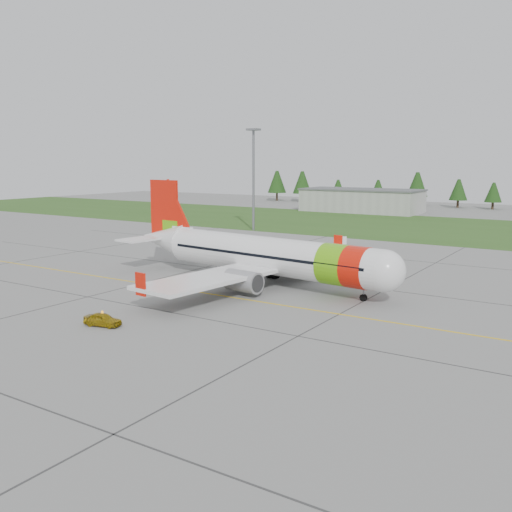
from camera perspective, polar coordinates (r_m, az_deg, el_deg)
The scene contains 9 objects.
ground at distance 52.08m, azimuth -5.54°, elevation -6.20°, with size 320.00×320.00×0.00m, color gray.
aircraft at distance 65.35m, azimuth 0.79°, elevation 0.06°, with size 38.18×35.42×11.58m.
follow_me_car at distance 50.74m, azimuth -15.14°, elevation -4.95°, with size 1.35×1.14×3.36m, color yellow.
service_van at distance 95.57m, azimuth 8.57°, elevation 2.40°, with size 1.68×1.59×4.81m, color silver.
grass_strip at distance 125.99m, azimuth 18.24°, elevation 2.63°, with size 320.00×50.00×0.03m, color #30561E.
taxi_guideline at distance 58.35m, azimuth -0.66°, elevation -4.42°, with size 120.00×0.25×0.02m, color gold.
hangar_west at distance 161.70m, azimuth 10.49°, elevation 5.42°, with size 32.00×14.00×6.00m, color #A8A8A3.
floodlight_mast at distance 116.06m, azimuth -0.26°, elevation 7.50°, with size 0.50×0.50×20.00m, color slate.
treeline at distance 180.21m, azimuth 22.88°, elevation 5.88°, with size 160.00×8.00×10.00m, color #1C3F14, non-canonical shape.
Camera 1 is at (31.21, -39.26, 14.05)m, focal length 40.00 mm.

